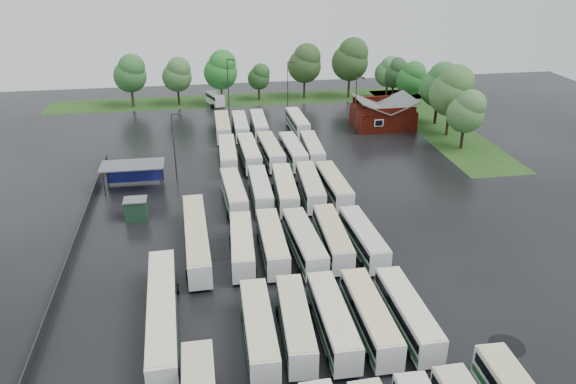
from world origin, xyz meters
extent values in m
plane|color=black|center=(0.00, 0.00, 0.00)|extent=(160.00, 160.00, 0.00)
cube|color=#641509|center=(24.00, 42.80, 1.70)|extent=(10.00, 8.00, 3.40)
cube|color=#4C4F51|center=(21.50, 42.80, 4.30)|extent=(5.07, 8.60, 2.19)
cube|color=#4C4F51|center=(26.50, 42.80, 4.30)|extent=(5.07, 8.60, 2.19)
cube|color=#641509|center=(24.00, 38.80, 3.90)|extent=(9.00, 0.20, 1.20)
cube|color=silver|center=(22.00, 38.75, 2.00)|extent=(1.60, 0.12, 1.20)
cylinder|color=#2D2D30|center=(-20.80, 20.00, 1.70)|extent=(0.16, 0.16, 3.40)
cylinder|color=#2D2D30|center=(-13.60, 20.00, 1.70)|extent=(0.16, 0.16, 3.40)
cylinder|color=#2D2D30|center=(-20.80, 23.20, 1.70)|extent=(0.16, 0.16, 3.40)
cylinder|color=#2D2D30|center=(-13.60, 23.20, 1.70)|extent=(0.16, 0.16, 3.40)
cube|color=#4C4F51|center=(-17.20, 21.60, 3.50)|extent=(8.20, 4.20, 0.15)
cube|color=navy|center=(-17.20, 23.50, 1.60)|extent=(7.60, 0.08, 2.60)
cube|color=black|center=(-16.20, 12.60, 1.25)|extent=(2.50, 2.00, 2.50)
cube|color=#4C4F51|center=(-16.20, 12.60, 2.56)|extent=(2.70, 2.20, 0.12)
cube|color=#1E3F12|center=(2.00, 64.80, 0.01)|extent=(80.00, 10.00, 0.01)
cube|color=#1E3F12|center=(34.00, 42.80, 0.01)|extent=(10.00, 50.00, 0.01)
cube|color=#2D2D30|center=(-22.20, 8.00, 0.60)|extent=(0.10, 50.00, 1.20)
cube|color=silver|center=(-4.38, -12.52, 1.67)|extent=(2.46, 11.03, 2.52)
cube|color=black|center=(-4.38, -12.52, 2.18)|extent=(2.51, 10.59, 0.81)
cube|color=#245D2F|center=(-4.38, -12.52, 1.12)|extent=(2.50, 10.81, 0.55)
cube|color=beige|center=(-4.38, -12.52, 2.98)|extent=(2.36, 10.70, 0.11)
cylinder|color=black|center=(-4.38, -16.04, 0.41)|extent=(2.34, 0.88, 0.88)
cylinder|color=black|center=(-4.38, -9.01, 0.41)|extent=(2.34, 0.88, 0.88)
cube|color=silver|center=(-1.29, -12.12, 1.64)|extent=(2.81, 10.89, 2.47)
cube|color=black|center=(-1.29, -12.12, 2.14)|extent=(2.84, 10.46, 0.79)
cube|color=#20572F|center=(-1.29, -12.12, 1.10)|extent=(2.84, 10.68, 0.54)
cube|color=#BFB994|center=(-1.29, -12.12, 2.92)|extent=(2.70, 10.57, 0.11)
cylinder|color=black|center=(-1.29, -15.58, 0.40)|extent=(2.29, 0.86, 0.86)
cylinder|color=black|center=(-1.29, -8.67, 0.40)|extent=(2.29, 0.86, 0.86)
cube|color=silver|center=(1.84, -12.27, 1.67)|extent=(2.31, 10.98, 2.51)
cube|color=black|center=(1.84, -12.27, 2.17)|extent=(2.37, 10.54, 0.80)
cube|color=#1F522A|center=(1.84, -12.27, 1.12)|extent=(2.36, 10.76, 0.55)
cube|color=beige|center=(1.84, -12.27, 2.97)|extent=(2.22, 10.65, 0.11)
cylinder|color=black|center=(1.84, -15.78, 0.41)|extent=(2.33, 0.88, 0.88)
cylinder|color=black|center=(1.84, -8.76, 0.41)|extent=(2.33, 0.88, 0.88)
cube|color=silver|center=(5.02, -12.33, 1.68)|extent=(2.35, 11.08, 2.54)
cube|color=black|center=(5.02, -12.33, 2.19)|extent=(2.41, 10.63, 0.81)
cube|color=#224F2C|center=(5.02, -12.33, 1.13)|extent=(2.40, 10.85, 0.56)
cube|color=beige|center=(5.02, -12.33, 3.00)|extent=(2.26, 10.74, 0.11)
cylinder|color=black|center=(5.02, -15.87, 0.41)|extent=(2.35, 0.89, 0.89)
cylinder|color=black|center=(5.02, -8.79, 0.41)|extent=(2.35, 0.89, 0.89)
cube|color=silver|center=(8.31, -12.41, 1.65)|extent=(2.42, 10.91, 2.49)
cube|color=black|center=(8.31, -12.41, 2.15)|extent=(2.47, 10.47, 0.80)
cube|color=#205B2C|center=(8.31, -12.41, 1.11)|extent=(2.46, 10.69, 0.55)
cube|color=beige|center=(8.31, -12.41, 2.95)|extent=(2.33, 10.58, 0.11)
cylinder|color=black|center=(8.31, -15.89, 0.41)|extent=(2.31, 0.87, 0.87)
cylinder|color=black|center=(8.31, -8.93, 0.41)|extent=(2.31, 0.87, 0.87)
cube|color=silver|center=(-4.54, 1.46, 1.64)|extent=(2.78, 10.87, 2.47)
cube|color=black|center=(-4.54, 1.46, 2.13)|extent=(2.81, 10.44, 0.79)
cube|color=#13491D|center=(-4.54, 1.46, 1.10)|extent=(2.82, 10.66, 0.54)
cube|color=beige|center=(-4.54, 1.46, 2.92)|extent=(2.68, 10.54, 0.11)
cylinder|color=black|center=(-4.54, -1.99, 0.40)|extent=(2.29, 0.86, 0.86)
cylinder|color=black|center=(-4.54, 4.91, 0.40)|extent=(2.29, 0.86, 0.86)
cube|color=silver|center=(-1.39, 1.41, 1.68)|extent=(2.41, 11.04, 2.52)
cube|color=black|center=(-1.39, 1.41, 2.18)|extent=(2.46, 10.60, 0.81)
cube|color=#244F2D|center=(-1.39, 1.41, 1.12)|extent=(2.45, 10.82, 0.56)
cube|color=#C5BD8F|center=(-1.39, 1.41, 2.98)|extent=(2.31, 10.71, 0.11)
cylinder|color=black|center=(-1.39, -2.11, 0.41)|extent=(2.34, 0.88, 0.88)
cylinder|color=black|center=(-1.39, 4.94, 0.41)|extent=(2.34, 0.88, 0.88)
cube|color=silver|center=(1.91, 0.88, 1.71)|extent=(2.92, 11.36, 2.58)
cube|color=black|center=(1.91, 0.88, 2.23)|extent=(2.95, 10.91, 0.83)
cube|color=#25512D|center=(1.91, 0.88, 1.14)|extent=(2.96, 11.14, 0.57)
cube|color=#B9B29D|center=(1.91, 0.88, 3.05)|extent=(2.81, 11.02, 0.11)
cylinder|color=black|center=(1.91, -2.72, 0.42)|extent=(2.39, 0.90, 0.90)
cylinder|color=black|center=(1.91, 4.48, 0.42)|extent=(2.39, 0.90, 0.90)
cube|color=silver|center=(5.07, 1.45, 1.69)|extent=(2.61, 11.17, 2.55)
cube|color=black|center=(5.07, 1.45, 2.20)|extent=(2.66, 10.72, 0.81)
cube|color=#1A4A22|center=(5.07, 1.45, 1.13)|extent=(2.65, 10.94, 0.56)
cube|color=tan|center=(5.07, 1.45, 3.01)|extent=(2.51, 10.83, 0.11)
cylinder|color=black|center=(5.07, -2.11, 0.42)|extent=(2.36, 0.89, 0.89)
cylinder|color=black|center=(5.07, 5.00, 0.42)|extent=(2.36, 0.89, 0.89)
cube|color=silver|center=(8.29, 0.88, 1.64)|extent=(2.71, 10.84, 2.46)
cube|color=black|center=(8.29, 0.88, 2.13)|extent=(2.75, 10.41, 0.79)
cube|color=#1C4923|center=(8.29, 0.88, 1.09)|extent=(2.75, 10.63, 0.54)
cube|color=#BAB6A6|center=(8.29, 0.88, 2.91)|extent=(2.61, 10.51, 0.11)
cylinder|color=black|center=(8.29, -2.56, 0.40)|extent=(2.28, 0.86, 0.86)
cylinder|color=black|center=(8.29, 4.32, 0.40)|extent=(2.28, 0.86, 0.86)
cube|color=silver|center=(-4.43, 14.65, 1.65)|extent=(2.82, 10.97, 2.49)
cube|color=black|center=(-4.43, 14.65, 2.15)|extent=(2.85, 10.54, 0.80)
cube|color=#24572E|center=(-4.43, 14.65, 1.10)|extent=(2.85, 10.76, 0.55)
cube|color=beige|center=(-4.43, 14.65, 2.94)|extent=(2.71, 10.64, 0.11)
cylinder|color=black|center=(-4.43, 11.17, 0.41)|extent=(2.31, 0.87, 0.87)
cylinder|color=black|center=(-4.43, 18.13, 0.41)|extent=(2.31, 0.87, 0.87)
cube|color=silver|center=(-1.05, 15.15, 1.63)|extent=(2.35, 10.72, 2.45)
cube|color=black|center=(-1.05, 15.15, 2.12)|extent=(2.40, 10.29, 0.78)
cube|color=#25592F|center=(-1.05, 15.15, 1.09)|extent=(2.39, 10.51, 0.54)
cube|color=beige|center=(-1.05, 15.15, 2.90)|extent=(2.26, 10.40, 0.11)
cylinder|color=black|center=(-1.05, 11.72, 0.40)|extent=(2.27, 0.86, 0.86)
cylinder|color=black|center=(-1.05, 18.57, 0.40)|extent=(2.27, 0.86, 0.86)
cube|color=silver|center=(2.03, 14.53, 1.72)|extent=(2.93, 11.43, 2.60)
cube|color=black|center=(2.03, 14.53, 2.24)|extent=(2.97, 10.98, 0.83)
cube|color=#1E5228|center=(2.03, 14.53, 1.15)|extent=(2.97, 11.21, 0.57)
cube|color=beige|center=(2.03, 14.53, 3.07)|extent=(2.82, 11.09, 0.11)
cylinder|color=black|center=(2.03, 10.90, 0.42)|extent=(2.41, 0.91, 0.91)
cylinder|color=black|center=(2.03, 18.15, 0.42)|extent=(2.41, 0.91, 0.91)
cube|color=silver|center=(5.34, 14.92, 1.71)|extent=(2.90, 11.37, 2.58)
cube|color=black|center=(5.34, 14.92, 2.23)|extent=(2.93, 10.92, 0.83)
cube|color=#27502D|center=(5.34, 14.92, 1.15)|extent=(2.93, 11.14, 0.57)
cube|color=#BAB39B|center=(5.34, 14.92, 3.05)|extent=(2.79, 11.03, 0.11)
cylinder|color=black|center=(5.34, 11.32, 0.42)|extent=(2.39, 0.90, 0.90)
cylinder|color=black|center=(5.34, 18.53, 0.42)|extent=(2.39, 0.90, 0.90)
cube|color=silver|center=(8.38, 14.74, 1.69)|extent=(2.57, 11.13, 2.54)
cube|color=black|center=(8.38, 14.74, 2.19)|extent=(2.62, 10.69, 0.81)
cube|color=#275C33|center=(8.38, 14.74, 1.13)|extent=(2.61, 10.91, 0.56)
cube|color=#BFB886|center=(8.38, 14.74, 3.00)|extent=(2.47, 10.80, 0.11)
cylinder|color=black|center=(8.38, 11.19, 0.42)|extent=(2.36, 0.89, 0.89)
cylinder|color=black|center=(8.38, 18.29, 0.42)|extent=(2.36, 0.89, 0.89)
cube|color=silver|center=(-4.34, 28.16, 1.71)|extent=(2.60, 11.31, 2.58)
cube|color=black|center=(-4.34, 28.16, 2.23)|extent=(2.65, 10.86, 0.83)
cube|color=#1C5C2A|center=(-4.34, 28.16, 1.14)|extent=(2.64, 11.09, 0.57)
cube|color=beige|center=(-4.34, 28.16, 3.05)|extent=(2.50, 10.97, 0.11)
cylinder|color=black|center=(-4.34, 24.56, 0.42)|extent=(2.39, 0.90, 0.90)
cylinder|color=black|center=(-4.34, 31.76, 0.42)|extent=(2.39, 0.90, 0.90)
cube|color=silver|center=(-1.16, 28.38, 1.71)|extent=(2.68, 11.30, 2.57)
cube|color=black|center=(-1.16, 28.38, 2.22)|extent=(2.72, 10.85, 0.82)
cube|color=#285531|center=(-1.16, 28.38, 1.14)|extent=(2.72, 11.07, 0.57)
cube|color=beige|center=(-1.16, 28.38, 3.04)|extent=(2.58, 10.96, 0.11)
cylinder|color=black|center=(-1.16, 24.79, 0.42)|extent=(2.39, 0.90, 0.90)
cylinder|color=black|center=(-1.16, 31.98, 0.42)|extent=(2.39, 0.90, 0.90)
cube|color=silver|center=(2.06, 28.55, 1.72)|extent=(2.92, 11.40, 2.59)
cube|color=black|center=(2.06, 28.55, 2.24)|extent=(2.96, 10.95, 0.83)
cube|color=#254E2C|center=(2.06, 28.55, 1.15)|extent=(2.96, 11.17, 0.57)
cube|color=beige|center=(2.06, 28.55, 3.06)|extent=(2.81, 11.05, 0.11)
cylinder|color=black|center=(2.06, 24.94, 0.42)|extent=(2.40, 0.90, 0.90)
cylinder|color=black|center=(2.06, 32.16, 0.42)|extent=(2.40, 0.90, 0.90)
cube|color=silver|center=(5.36, 28.11, 1.69)|extent=(2.72, 11.17, 2.54)
cube|color=black|center=(5.36, 28.11, 2.20)|extent=(2.76, 10.73, 0.81)
cube|color=#215B31|center=(5.36, 28.11, 1.13)|extent=(2.76, 10.95, 0.56)
cube|color=beige|center=(5.36, 28.11, 3.00)|extent=(2.61, 10.83, 0.11)
cylinder|color=black|center=(5.36, 24.56, 0.42)|extent=(2.36, 0.89, 0.89)
cylinder|color=black|center=(5.36, 31.66, 0.42)|extent=(2.36, 0.89, 0.89)
cube|color=silver|center=(8.38, 28.59, 1.63)|extent=(2.69, 10.82, 2.46)
cube|color=black|center=(8.38, 28.59, 2.13)|extent=(2.72, 10.40, 0.79)
cube|color=#174923|center=(8.38, 28.59, 1.09)|extent=(2.72, 10.61, 0.54)
cube|color=beige|center=(8.38, 28.59, 2.91)|extent=(2.58, 10.50, 0.11)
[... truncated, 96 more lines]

